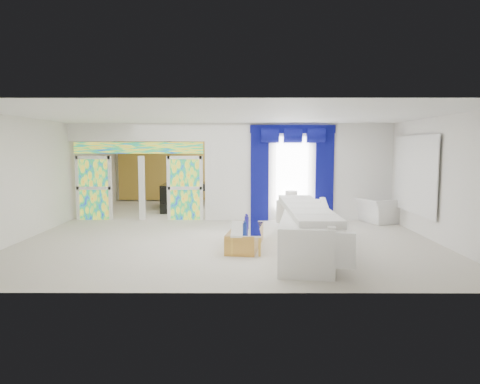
{
  "coord_description": "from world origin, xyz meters",
  "views": [
    {
      "loc": [
        0.33,
        -12.67,
        2.26
      ],
      "look_at": [
        0.3,
        -1.2,
        1.1
      ],
      "focal_mm": 32.96,
      "sensor_mm": 36.0,
      "label": 1
    }
  ],
  "objects_px": {
    "white_sofa": "(306,230)",
    "console_table": "(301,216)",
    "grand_piano": "(181,195)",
    "coffee_table": "(245,238)",
    "armchair": "(378,210)"
  },
  "relations": [
    {
      "from": "coffee_table",
      "to": "armchair",
      "type": "distance_m",
      "value": 5.26
    },
    {
      "from": "console_table",
      "to": "coffee_table",
      "type": "bearing_deg",
      "value": -117.73
    },
    {
      "from": "armchair",
      "to": "grand_piano",
      "type": "height_order",
      "value": "grand_piano"
    },
    {
      "from": "white_sofa",
      "to": "armchair",
      "type": "height_order",
      "value": "white_sofa"
    },
    {
      "from": "coffee_table",
      "to": "armchair",
      "type": "relative_size",
      "value": 1.69
    },
    {
      "from": "console_table",
      "to": "armchair",
      "type": "height_order",
      "value": "armchair"
    },
    {
      "from": "white_sofa",
      "to": "coffee_table",
      "type": "height_order",
      "value": "white_sofa"
    },
    {
      "from": "white_sofa",
      "to": "coffee_table",
      "type": "bearing_deg",
      "value": 175.92
    },
    {
      "from": "coffee_table",
      "to": "grand_piano",
      "type": "height_order",
      "value": "grand_piano"
    },
    {
      "from": "white_sofa",
      "to": "armchair",
      "type": "bearing_deg",
      "value": 61.58
    },
    {
      "from": "coffee_table",
      "to": "grand_piano",
      "type": "relative_size",
      "value": 1.09
    },
    {
      "from": "console_table",
      "to": "grand_piano",
      "type": "distance_m",
      "value": 5.38
    },
    {
      "from": "white_sofa",
      "to": "console_table",
      "type": "xyz_separation_m",
      "value": [
        0.36,
        3.55,
        -0.24
      ]
    },
    {
      "from": "white_sofa",
      "to": "grand_piano",
      "type": "distance_m",
      "value": 7.96
    },
    {
      "from": "white_sofa",
      "to": "console_table",
      "type": "relative_size",
      "value": 3.97
    }
  ]
}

